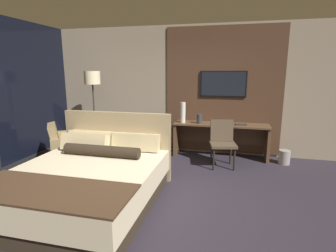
{
  "coord_description": "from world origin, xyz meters",
  "views": [
    {
      "loc": [
        1.05,
        -3.24,
        1.82
      ],
      "look_at": [
        0.02,
        1.03,
        0.9
      ],
      "focal_mm": 28.0,
      "sensor_mm": 36.0,
      "label": 1
    }
  ],
  "objects_px": {
    "bed": "(88,181)",
    "armchair_by_window": "(70,149)",
    "desk_chair": "(222,139)",
    "vase_tall": "(183,112)",
    "book": "(241,124)",
    "tv": "(223,84)",
    "desk": "(221,134)",
    "vase_short": "(199,119)",
    "floor_lamp": "(93,85)",
    "waste_bin": "(284,157)"
  },
  "relations": [
    {
      "from": "bed",
      "to": "vase_tall",
      "type": "height_order",
      "value": "vase_tall"
    },
    {
      "from": "floor_lamp",
      "to": "waste_bin",
      "type": "relative_size",
      "value": 6.5
    },
    {
      "from": "desk",
      "to": "vase_tall",
      "type": "bearing_deg",
      "value": -172.86
    },
    {
      "from": "desk",
      "to": "armchair_by_window",
      "type": "bearing_deg",
      "value": -159.35
    },
    {
      "from": "vase_tall",
      "to": "book",
      "type": "xyz_separation_m",
      "value": [
        1.22,
        0.02,
        -0.2
      ]
    },
    {
      "from": "desk",
      "to": "floor_lamp",
      "type": "xyz_separation_m",
      "value": [
        -2.76,
        -0.36,
        1.03
      ]
    },
    {
      "from": "desk",
      "to": "vase_short",
      "type": "distance_m",
      "value": 0.57
    },
    {
      "from": "armchair_by_window",
      "to": "vase_tall",
      "type": "distance_m",
      "value": 2.43
    },
    {
      "from": "desk",
      "to": "vase_tall",
      "type": "relative_size",
      "value": 4.51
    },
    {
      "from": "desk_chair",
      "to": "vase_short",
      "type": "relative_size",
      "value": 4.54
    },
    {
      "from": "tv",
      "to": "vase_tall",
      "type": "height_order",
      "value": "tv"
    },
    {
      "from": "bed",
      "to": "floor_lamp",
      "type": "relative_size",
      "value": 1.21
    },
    {
      "from": "book",
      "to": "tv",
      "type": "bearing_deg",
      "value": 145.85
    },
    {
      "from": "floor_lamp",
      "to": "bed",
      "type": "bearing_deg",
      "value": -63.88
    },
    {
      "from": "desk_chair",
      "to": "armchair_by_window",
      "type": "distance_m",
      "value": 3.04
    },
    {
      "from": "floor_lamp",
      "to": "waste_bin",
      "type": "height_order",
      "value": "floor_lamp"
    },
    {
      "from": "armchair_by_window",
      "to": "vase_short",
      "type": "bearing_deg",
      "value": -105.52
    },
    {
      "from": "tv",
      "to": "vase_short",
      "type": "xyz_separation_m",
      "value": [
        -0.45,
        -0.31,
        -0.72
      ]
    },
    {
      "from": "vase_short",
      "to": "waste_bin",
      "type": "bearing_deg",
      "value": -2.32
    },
    {
      "from": "vase_tall",
      "to": "floor_lamp",
      "type": "bearing_deg",
      "value": -172.39
    },
    {
      "from": "tv",
      "to": "book",
      "type": "xyz_separation_m",
      "value": [
        0.41,
        -0.28,
        -0.8
      ]
    },
    {
      "from": "desk_chair",
      "to": "armchair_by_window",
      "type": "bearing_deg",
      "value": 178.91
    },
    {
      "from": "book",
      "to": "waste_bin",
      "type": "distance_m",
      "value": 1.06
    },
    {
      "from": "bed",
      "to": "vase_tall",
      "type": "bearing_deg",
      "value": 69.65
    },
    {
      "from": "desk_chair",
      "to": "book",
      "type": "bearing_deg",
      "value": 42.31
    },
    {
      "from": "bed",
      "to": "desk_chair",
      "type": "height_order",
      "value": "bed"
    },
    {
      "from": "bed",
      "to": "waste_bin",
      "type": "relative_size",
      "value": 7.86
    },
    {
      "from": "desk_chair",
      "to": "vase_tall",
      "type": "relative_size",
      "value": 2.05
    },
    {
      "from": "desk_chair",
      "to": "waste_bin",
      "type": "height_order",
      "value": "desk_chair"
    },
    {
      "from": "tv",
      "to": "vase_tall",
      "type": "distance_m",
      "value": 1.05
    },
    {
      "from": "bed",
      "to": "armchair_by_window",
      "type": "xyz_separation_m",
      "value": [
        -1.22,
        1.42,
        -0.05
      ]
    },
    {
      "from": "desk",
      "to": "vase_short",
      "type": "xyz_separation_m",
      "value": [
        -0.45,
        -0.11,
        0.33
      ]
    },
    {
      "from": "armchair_by_window",
      "to": "waste_bin",
      "type": "relative_size",
      "value": 3.93
    },
    {
      "from": "floor_lamp",
      "to": "vase_tall",
      "type": "distance_m",
      "value": 2.05
    },
    {
      "from": "vase_tall",
      "to": "vase_short",
      "type": "xyz_separation_m",
      "value": [
        0.36,
        -0.01,
        -0.12
      ]
    },
    {
      "from": "bed",
      "to": "book",
      "type": "distance_m",
      "value": 3.25
    },
    {
      "from": "book",
      "to": "waste_bin",
      "type": "relative_size",
      "value": 0.8
    },
    {
      "from": "book",
      "to": "waste_bin",
      "type": "height_order",
      "value": "book"
    },
    {
      "from": "armchair_by_window",
      "to": "vase_tall",
      "type": "relative_size",
      "value": 2.52
    },
    {
      "from": "bed",
      "to": "desk",
      "type": "xyz_separation_m",
      "value": [
        1.7,
        2.52,
        0.18
      ]
    },
    {
      "from": "book",
      "to": "vase_tall",
      "type": "bearing_deg",
      "value": -178.94
    },
    {
      "from": "desk",
      "to": "vase_tall",
      "type": "xyz_separation_m",
      "value": [
        -0.81,
        -0.1,
        0.45
      ]
    },
    {
      "from": "bed",
      "to": "tv",
      "type": "distance_m",
      "value": 3.43
    },
    {
      "from": "vase_short",
      "to": "waste_bin",
      "type": "xyz_separation_m",
      "value": [
        1.72,
        -0.07,
        -0.69
      ]
    },
    {
      "from": "armchair_by_window",
      "to": "waste_bin",
      "type": "height_order",
      "value": "armchair_by_window"
    },
    {
      "from": "bed",
      "to": "desk",
      "type": "relative_size",
      "value": 1.12
    },
    {
      "from": "floor_lamp",
      "to": "vase_short",
      "type": "height_order",
      "value": "floor_lamp"
    },
    {
      "from": "vase_short",
      "to": "book",
      "type": "xyz_separation_m",
      "value": [
        0.86,
        0.04,
        -0.08
      ]
    },
    {
      "from": "tv",
      "to": "armchair_by_window",
      "type": "height_order",
      "value": "tv"
    },
    {
      "from": "floor_lamp",
      "to": "armchair_by_window",
      "type": "bearing_deg",
      "value": -102.41
    }
  ]
}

